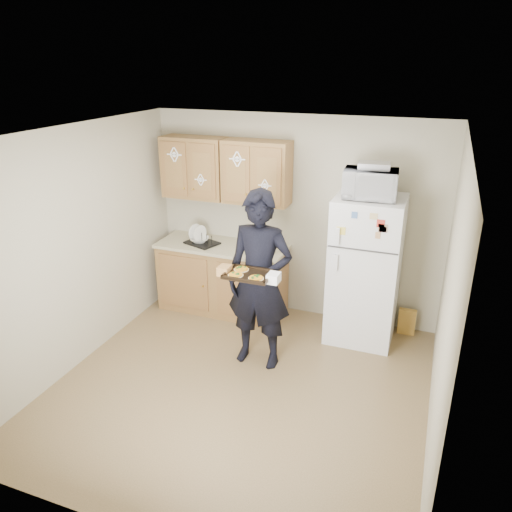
% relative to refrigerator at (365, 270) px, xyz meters
% --- Properties ---
extents(floor, '(3.60, 3.60, 0.00)m').
position_rel_refrigerator_xyz_m(floor, '(-0.95, -1.43, -0.85)').
color(floor, brown).
rests_on(floor, ground).
extents(ceiling, '(3.60, 3.60, 0.00)m').
position_rel_refrigerator_xyz_m(ceiling, '(-0.95, -1.43, 1.65)').
color(ceiling, silver).
rests_on(ceiling, wall_back).
extents(wall_back, '(3.60, 0.04, 2.50)m').
position_rel_refrigerator_xyz_m(wall_back, '(-0.95, 0.37, 0.40)').
color(wall_back, '#B0A88E').
rests_on(wall_back, floor).
extents(wall_front, '(3.60, 0.04, 2.50)m').
position_rel_refrigerator_xyz_m(wall_front, '(-0.95, -3.23, 0.40)').
color(wall_front, '#B0A88E').
rests_on(wall_front, floor).
extents(wall_left, '(0.04, 3.60, 2.50)m').
position_rel_refrigerator_xyz_m(wall_left, '(-2.75, -1.43, 0.40)').
color(wall_left, '#B0A88E').
rests_on(wall_left, floor).
extents(wall_right, '(0.04, 3.60, 2.50)m').
position_rel_refrigerator_xyz_m(wall_right, '(0.85, -1.43, 0.40)').
color(wall_right, '#B0A88E').
rests_on(wall_right, floor).
extents(refrigerator, '(0.75, 0.70, 1.70)m').
position_rel_refrigerator_xyz_m(refrigerator, '(0.00, 0.00, 0.00)').
color(refrigerator, white).
rests_on(refrigerator, floor).
extents(base_cabinet, '(1.60, 0.60, 0.86)m').
position_rel_refrigerator_xyz_m(base_cabinet, '(-1.80, 0.05, -0.42)').
color(base_cabinet, olive).
rests_on(base_cabinet, floor).
extents(countertop, '(1.64, 0.64, 0.04)m').
position_rel_refrigerator_xyz_m(countertop, '(-1.80, 0.05, 0.03)').
color(countertop, '#BBB390').
rests_on(countertop, base_cabinet).
extents(upper_cab_left, '(0.80, 0.33, 0.75)m').
position_rel_refrigerator_xyz_m(upper_cab_left, '(-2.20, 0.18, 0.98)').
color(upper_cab_left, olive).
rests_on(upper_cab_left, wall_back).
extents(upper_cab_right, '(0.80, 0.33, 0.75)m').
position_rel_refrigerator_xyz_m(upper_cab_right, '(-1.38, 0.18, 0.98)').
color(upper_cab_right, olive).
rests_on(upper_cab_right, wall_back).
extents(cereal_box, '(0.20, 0.07, 0.32)m').
position_rel_refrigerator_xyz_m(cereal_box, '(0.52, 0.24, -0.69)').
color(cereal_box, gold).
rests_on(cereal_box, floor).
extents(person, '(0.70, 0.46, 1.91)m').
position_rel_refrigerator_xyz_m(person, '(-0.94, -0.91, 0.10)').
color(person, black).
rests_on(person, floor).
extents(baking_tray, '(0.45, 0.33, 0.04)m').
position_rel_refrigerator_xyz_m(baking_tray, '(-0.94, -1.21, 0.30)').
color(baking_tray, black).
rests_on(baking_tray, person).
extents(pizza_front_left, '(0.15, 0.15, 0.02)m').
position_rel_refrigerator_xyz_m(pizza_front_left, '(-1.04, -1.29, 0.31)').
color(pizza_front_left, orange).
rests_on(pizza_front_left, baking_tray).
extents(pizza_front_right, '(0.15, 0.15, 0.02)m').
position_rel_refrigerator_xyz_m(pizza_front_right, '(-0.83, -1.29, 0.31)').
color(pizza_front_right, orange).
rests_on(pizza_front_right, baking_tray).
extents(pizza_back_left, '(0.15, 0.15, 0.02)m').
position_rel_refrigerator_xyz_m(pizza_back_left, '(-1.04, -1.14, 0.31)').
color(pizza_back_left, orange).
rests_on(pizza_back_left, baking_tray).
extents(microwave, '(0.59, 0.42, 0.31)m').
position_rel_refrigerator_xyz_m(microwave, '(-0.02, -0.05, 1.00)').
color(microwave, white).
rests_on(microwave, refrigerator).
extents(foil_pan, '(0.35, 0.26, 0.07)m').
position_rel_refrigerator_xyz_m(foil_pan, '(0.00, -0.02, 1.19)').
color(foil_pan, silver).
rests_on(foil_pan, microwave).
extents(dish_rack, '(0.47, 0.41, 0.16)m').
position_rel_refrigerator_xyz_m(dish_rack, '(-2.05, 0.01, 0.13)').
color(dish_rack, black).
rests_on(dish_rack, countertop).
extents(bowl, '(0.28, 0.28, 0.06)m').
position_rel_refrigerator_xyz_m(bowl, '(-2.08, 0.01, 0.10)').
color(bowl, silver).
rests_on(bowl, dish_rack).
extents(soap_bottle, '(0.11, 0.12, 0.20)m').
position_rel_refrigerator_xyz_m(soap_bottle, '(-1.13, -0.04, 0.15)').
color(soap_bottle, white).
rests_on(soap_bottle, countertop).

